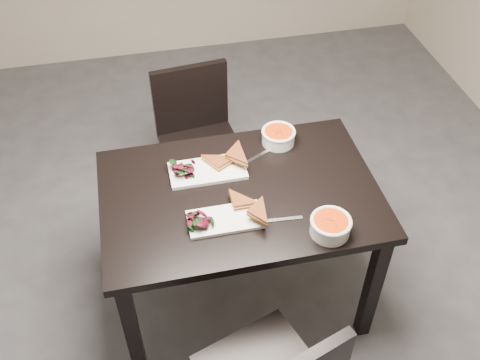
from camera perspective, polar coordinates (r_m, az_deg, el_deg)
The scene contains 13 objects.
ground at distance 2.97m, azimuth -8.49°, elevation -12.58°, with size 5.00×5.00×0.00m, color #47474C.
table at distance 2.48m, azimuth -0.00°, elevation -2.82°, with size 1.20×0.80×0.75m.
chair_far at distance 3.14m, azimuth -4.36°, elevation 4.77°, with size 0.46×0.46×0.85m.
plate_near at distance 2.29m, azimuth -1.55°, elevation -4.04°, with size 0.30×0.15×0.02m, color white.
sandwich_near at distance 2.28m, azimuth -0.04°, elevation -2.97°, with size 0.15×0.11×0.05m, color #9D4D21, non-canonical shape.
salad_near at distance 2.26m, azimuth -4.06°, elevation -3.95°, with size 0.10×0.09×0.04m, color black, non-canonical shape.
soup_bowl_near at distance 2.25m, azimuth 9.23°, elevation -4.58°, with size 0.17×0.17×0.07m.
cutlery_near at distance 2.30m, azimuth 4.21°, elevation -4.04°, with size 0.18×0.02×0.00m, color silver.
plate_far at distance 2.50m, azimuth -3.33°, elevation 0.95°, with size 0.34×0.17×0.02m, color white.
sandwich_far at distance 2.47m, azimuth -1.82°, elevation 1.56°, with size 0.17×0.13×0.06m, color #9D4D21, non-canonical shape.
salad_far at distance 2.47m, azimuth -5.64°, elevation 1.15°, with size 0.11×0.10×0.05m, color black, non-canonical shape.
soup_bowl_far at distance 2.64m, azimuth 3.94°, elevation 4.53°, with size 0.16×0.16×0.07m.
cutlery_far at distance 2.59m, azimuth 2.18°, elevation 2.64°, with size 0.18×0.02×0.00m, color silver.
Camera 1 is at (0.07, -1.68, 2.45)m, focal length 41.81 mm.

